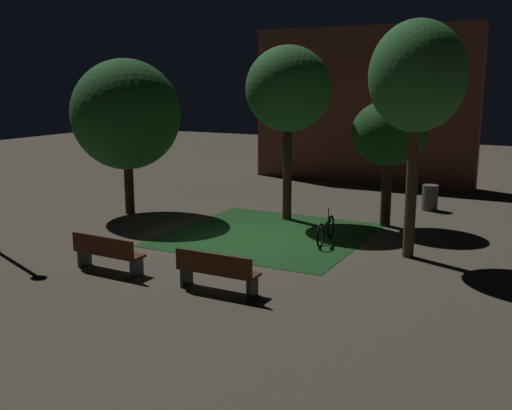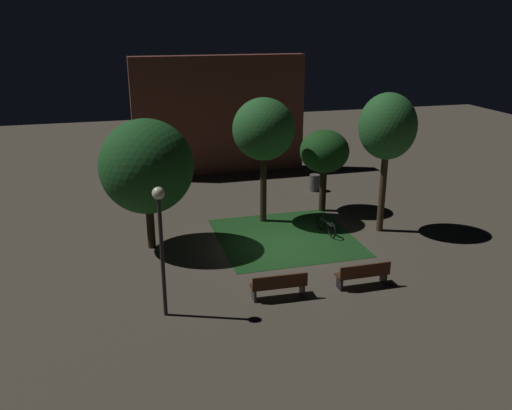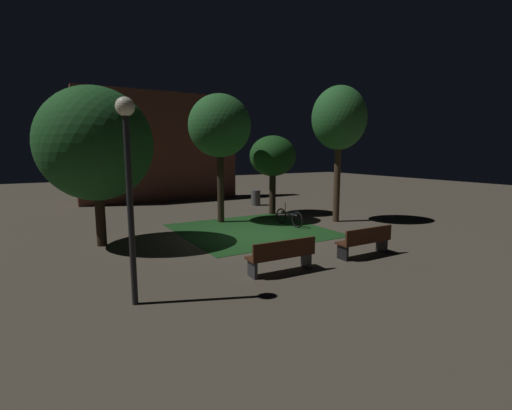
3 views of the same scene
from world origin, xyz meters
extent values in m
plane|color=#4C4438|center=(0.00, 0.00, 0.00)|extent=(60.00, 60.00, 0.00)
cube|color=#194219|center=(0.32, 0.99, 0.01)|extent=(5.41, 5.55, 0.01)
cube|color=#422314|center=(-1.46, -3.70, 0.45)|extent=(1.82, 0.54, 0.06)
cube|color=#422314|center=(-1.47, -3.91, 0.68)|extent=(1.80, 0.12, 0.40)
cube|color=#2D2D33|center=(-2.26, -3.67, 0.21)|extent=(0.09, 0.39, 0.42)
cube|color=#2D2D33|center=(-0.67, -3.73, 0.21)|extent=(0.09, 0.39, 0.42)
cube|color=#422314|center=(1.46, -3.70, 0.45)|extent=(1.80, 0.48, 0.06)
cube|color=#422314|center=(1.46, -3.91, 0.68)|extent=(1.80, 0.06, 0.40)
cube|color=black|center=(0.66, -3.70, 0.21)|extent=(0.08, 0.38, 0.42)
cube|color=black|center=(2.26, -3.70, 0.21)|extent=(0.08, 0.38, 0.42)
cylinder|color=#2D2116|center=(-5.03, 1.42, 1.15)|extent=(0.31, 0.31, 2.31)
ellipsoid|color=#1E5623|center=(-5.03, 1.42, 3.27)|extent=(3.52, 3.52, 3.56)
cylinder|color=#2D2116|center=(-0.02, 3.05, 1.69)|extent=(0.29, 0.29, 3.38)
ellipsoid|color=#28662D|center=(-0.02, 3.05, 4.11)|extent=(2.62, 2.62, 2.62)
cylinder|color=#423021|center=(4.40, 0.66, 1.90)|extent=(0.28, 0.28, 3.81)
ellipsoid|color=#28662D|center=(4.40, 0.66, 4.44)|extent=(2.31, 2.31, 2.66)
cylinder|color=#2D2116|center=(3.01, 3.63, 1.11)|extent=(0.31, 0.31, 2.22)
ellipsoid|color=#194719|center=(3.01, 3.63, 2.83)|extent=(2.22, 2.22, 1.93)
cylinder|color=#4C4C4C|center=(3.75, 6.54, 0.43)|extent=(0.53, 0.53, 0.87)
torus|color=black|center=(2.14, 0.43, 0.33)|extent=(0.12, 0.66, 0.66)
torus|color=black|center=(2.05, 1.44, 0.33)|extent=(0.12, 0.66, 0.66)
cube|color=#232328|center=(2.09, 0.94, 0.51)|extent=(0.13, 1.01, 0.08)
cylinder|color=#232328|center=(2.07, 1.19, 0.73)|extent=(0.03, 0.03, 0.40)
cube|color=brown|center=(-0.21, 11.23, 3.30)|extent=(9.69, 0.80, 6.60)
camera|label=1|loc=(7.61, -13.88, 4.32)|focal=41.73mm
camera|label=2|loc=(-6.21, -18.29, 8.50)|focal=37.67mm
camera|label=3|loc=(-6.42, -11.00, 3.05)|focal=25.24mm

